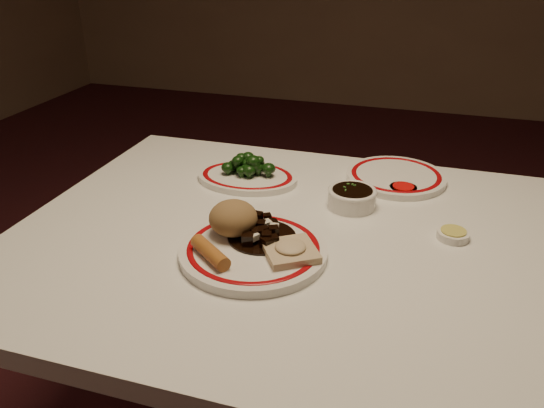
{
  "coord_description": "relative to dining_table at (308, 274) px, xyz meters",
  "views": [
    {
      "loc": [
        0.2,
        -0.9,
        1.29
      ],
      "look_at": [
        -0.08,
        0.02,
        0.8
      ],
      "focal_mm": 35.0,
      "sensor_mm": 36.0,
      "label": 1
    }
  ],
  "objects": [
    {
      "name": "dining_table",
      "position": [
        0.0,
        0.0,
        0.0
      ],
      "size": [
        1.2,
        0.9,
        0.75
      ],
      "color": "white",
      "rests_on": "ground"
    },
    {
      "name": "mustard_dish",
      "position": [
        0.28,
        0.08,
        0.1
      ],
      "size": [
        0.06,
        0.06,
        0.02
      ],
      "color": "white",
      "rests_on": "dining_table"
    },
    {
      "name": "broccoli_plate",
      "position": [
        -0.21,
        0.22,
        0.1
      ],
      "size": [
        0.25,
        0.22,
        0.02
      ],
      "color": "white",
      "rests_on": "dining_table"
    },
    {
      "name": "broccoli_pile",
      "position": [
        -0.21,
        0.23,
        0.13
      ],
      "size": [
        0.13,
        0.07,
        0.05
      ],
      "color": "#23471C",
      "rests_on": "broccoli_plate"
    },
    {
      "name": "fried_wonton",
      "position": [
        -0.01,
        -0.11,
        0.12
      ],
      "size": [
        0.13,
        0.13,
        0.03
      ],
      "color": "#C3AD8A",
      "rests_on": "main_plate"
    },
    {
      "name": "rice_mound",
      "position": [
        -0.14,
        -0.06,
        0.14
      ],
      "size": [
        0.1,
        0.1,
        0.07
      ],
      "primitive_type": "ellipsoid",
      "color": "olive",
      "rests_on": "main_plate"
    },
    {
      "name": "main_plate",
      "position": [
        -0.08,
        -0.1,
        0.1
      ],
      "size": [
        0.37,
        0.37,
        0.02
      ],
      "color": "white",
      "rests_on": "dining_table"
    },
    {
      "name": "sweet_sour_dish",
      "position": [
        0.16,
        0.26,
        0.1
      ],
      "size": [
        0.06,
        0.06,
        0.02
      ],
      "color": "white",
      "rests_on": "dining_table"
    },
    {
      "name": "soy_bowl",
      "position": [
        0.06,
        0.16,
        0.11
      ],
      "size": [
        0.11,
        0.11,
        0.04
      ],
      "color": "white",
      "rests_on": "dining_table"
    },
    {
      "name": "spring_roll",
      "position": [
        -0.14,
        -0.16,
        0.12
      ],
      "size": [
        0.1,
        0.08,
        0.03
      ],
      "primitive_type": "cylinder",
      "rotation": [
        1.57,
        0.0,
        0.9
      ],
      "color": "#AF6A2B",
      "rests_on": "main_plate"
    },
    {
      "name": "far_plate",
      "position": [
        0.14,
        0.33,
        0.1
      ],
      "size": [
        0.32,
        0.32,
        0.02
      ],
      "color": "white",
      "rests_on": "dining_table"
    },
    {
      "name": "stirfry_heap",
      "position": [
        -0.08,
        -0.06,
        0.12
      ],
      "size": [
        0.13,
        0.13,
        0.03
      ],
      "color": "black",
      "rests_on": "main_plate"
    }
  ]
}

